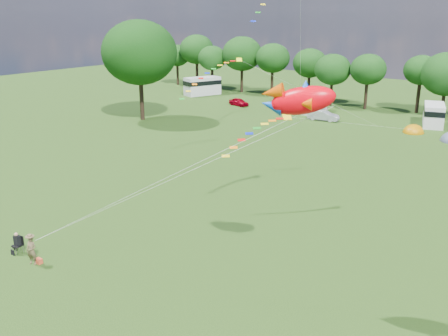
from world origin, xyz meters
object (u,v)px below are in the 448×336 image
Objects in this scene: campervan_a at (202,85)px; campervan_b at (315,102)px; campervan_c at (434,114)px; big_tree at (139,53)px; camp_chair at (18,241)px; car_a at (239,102)px; kite_flyer at (32,250)px; fish_kite at (297,100)px; car_b at (323,115)px; tent_orange at (413,132)px.

campervan_a is 1.13× the size of campervan_b.
campervan_c is (39.37, 0.21, -0.15)m from campervan_a.
campervan_b is at bearing -74.72° from campervan_a.
big_tree reaches higher than camp_chair.
car_a is 28.53m from campervan_c.
big_tree is at bearing 108.33° from kite_flyer.
campervan_a is 23.13m from campervan_b.
fish_kite reaches higher than campervan_b.
camp_chair is at bearing 177.83° from fish_kite.
campervan_b is 51.38m from camp_chair.
car_b is at bearing -151.86° from campervan_b.
tent_orange is (15.66, -3.69, -1.47)m from campervan_b.
fish_kite reaches higher than tent_orange.
campervan_c is 3.44× the size of kite_flyer.
car_a is at bearing 177.94° from tent_orange.
car_b is 2.19× the size of kite_flyer.
big_tree is 46.74m from fish_kite.
tent_orange is at bearing 62.26° from kite_flyer.
campervan_c is 53.63m from camp_chair.
campervan_c reaches higher than kite_flyer.
big_tree reaches higher than car_b.
campervan_a is 1.82× the size of fish_kite.
kite_flyer is at bearing -52.14° from big_tree.
big_tree is 41.47m from kite_flyer.
campervan_c reaches higher than car_b.
campervan_b is at bearing 166.75° from tent_orange.
car_a is at bearing 90.41° from campervan_b.
tent_orange is 43.17m from fish_kite.
campervan_a is 1.10× the size of campervan_c.
campervan_c is at bearing -70.37° from campervan_a.
big_tree is 3.54× the size of fish_kite.
kite_flyer is 1.29× the size of camp_chair.
campervan_a is 39.37m from campervan_c.
campervan_a is at bearing 108.45° from big_tree.
campervan_b reaches higher than car_a.
kite_flyer is (-6.86, -47.52, 0.88)m from tent_orange.
kite_flyer reaches higher than car_b.
car_a is 27.54m from tent_orange.
big_tree is 26.11m from car_b.
fish_kite is at bearing -116.14° from campervan_a.
car_b is (19.79, 14.86, -8.32)m from big_tree.
car_a is 51.71m from camp_chair.
fish_kite is (15.99, 5.99, 9.73)m from camp_chair.
car_a is at bearing 93.54° from kite_flyer.
campervan_b is at bearing 94.15° from fish_kite.
campervan_a is (-11.22, 4.33, 1.06)m from car_a.
camp_chair reaches higher than car_b.
kite_flyer is at bearing 177.34° from campervan_b.
car_a is 52.72m from kite_flyer.
campervan_c is 1.65× the size of fish_kite.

